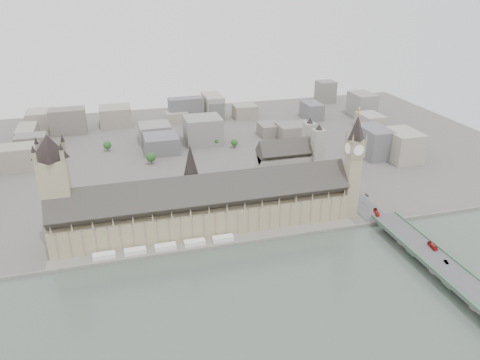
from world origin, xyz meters
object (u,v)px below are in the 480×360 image
object	(u,v)px
car_approach	(367,195)
victoria_tower	(56,187)
westminster_bridge	(432,261)
westminster_abbey	(290,162)
red_bus_south	(432,246)
red_bus_north	(376,212)
car_silver	(446,262)
elizabeth_tower	(354,160)
palace_of_westminster	(205,207)

from	to	relation	value
car_approach	victoria_tower	bearing A→B (deg)	177.05
westminster_bridge	westminster_abbey	bearing A→B (deg)	105.64
westminster_bridge	red_bus_south	xyz separation A→B (m)	(6.54, 10.39, 6.70)
red_bus_south	westminster_abbey	bearing A→B (deg)	114.48
westminster_bridge	red_bus_north	bearing A→B (deg)	95.13
westminster_abbey	car_silver	bearing A→B (deg)	-74.28
elizabeth_tower	car_approach	size ratio (longest dim) A/B	18.85
car_silver	palace_of_westminster	bearing A→B (deg)	155.25
car_silver	car_approach	xyz separation A→B (m)	(1.00, 122.20, 0.01)
palace_of_westminster	car_approach	world-z (taller)	palace_of_westminster
westminster_bridge	red_bus_north	world-z (taller)	red_bus_north
victoria_tower	red_bus_north	world-z (taller)	victoria_tower
car_approach	red_bus_south	bearing A→B (deg)	-91.28
victoria_tower	car_approach	bearing A→B (deg)	-0.46
victoria_tower	car_approach	size ratio (longest dim) A/B	17.53
elizabeth_tower	car_approach	world-z (taller)	elizabeth_tower
red_bus_north	car_silver	bearing A→B (deg)	-66.68
red_bus_north	car_approach	world-z (taller)	red_bus_north
red_bus_north	car_silver	xyz separation A→B (m)	(10.12, -85.76, -0.91)
victoria_tower	westminster_abbey	world-z (taller)	victoria_tower
westminster_abbey	palace_of_westminster	bearing A→B (deg)	-145.83
victoria_tower	westminster_abbey	size ratio (longest dim) A/B	1.47
westminster_abbey	red_bus_north	size ratio (longest dim) A/B	5.51
westminster_bridge	car_approach	size ratio (longest dim) A/B	56.98
palace_of_westminster	car_silver	distance (m)	203.65
red_bus_north	westminster_abbey	bearing A→B (deg)	128.97
elizabeth_tower	westminster_abbey	xyz separation A→B (m)	(-27.08, 87.00, -33.01)
westminster_bridge	red_bus_north	xyz separation A→B (m)	(-6.71, 74.74, 6.84)
red_bus_south	palace_of_westminster	bearing A→B (deg)	156.10
palace_of_westminster	red_bus_south	size ratio (longest dim) A/B	23.37
westminster_abbey	red_bus_south	distance (m)	181.98
westminster_bridge	palace_of_westminster	bearing A→B (deg)	146.51
elizabeth_tower	westminster_abbey	world-z (taller)	elizabeth_tower
elizabeth_tower	westminster_abbey	size ratio (longest dim) A/B	1.58
car_approach	car_silver	bearing A→B (deg)	-92.96
westminster_bridge	red_bus_south	size ratio (longest dim) A/B	28.67
red_bus_south	elizabeth_tower	bearing A→B (deg)	115.71
red_bus_south	car_approach	xyz separation A→B (m)	(-2.13, 100.79, -0.75)
red_bus_south	car_approach	size ratio (longest dim) A/B	1.99
palace_of_westminster	elizabeth_tower	world-z (taller)	elizabeth_tower
elizabeth_tower	red_bus_north	world-z (taller)	elizabeth_tower
victoria_tower	red_bus_south	world-z (taller)	victoria_tower
elizabeth_tower	westminster_bridge	size ratio (longest dim) A/B	0.33
westminster_abbey	car_approach	bearing A→B (deg)	-52.11
victoria_tower	westminster_bridge	size ratio (longest dim) A/B	0.31
victoria_tower	red_bus_north	size ratio (longest dim) A/B	8.10
victoria_tower	westminster_abbey	bearing A→B (deg)	16.50
westminster_bridge	victoria_tower	bearing A→B (deg)	158.22
elizabeth_tower	red_bus_south	distance (m)	101.57
red_bus_north	elizabeth_tower	bearing A→B (deg)	146.38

